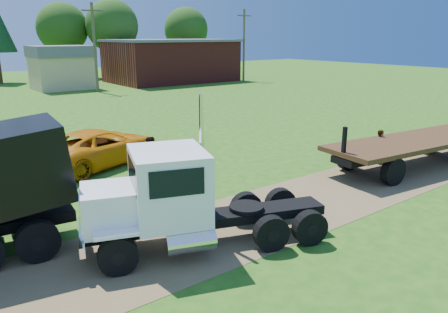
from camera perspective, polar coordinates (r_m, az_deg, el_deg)
ground at (r=16.22m, az=11.03°, el=-5.73°), size 140.00×140.00×0.00m
dirt_track at (r=16.21m, az=11.03°, el=-5.71°), size 120.00×4.20×0.01m
white_semi_tractor at (r=12.11m, az=-6.75°, el=-5.66°), size 7.14×4.34×4.25m
orange_pickup at (r=20.93m, az=-15.96°, el=1.22°), size 6.63×4.67×1.68m
flatbed_trailer at (r=21.48m, az=23.59°, el=1.31°), size 9.37×3.76×2.34m
spectator_a at (r=21.52m, az=19.73°, el=1.18°), size 0.70×0.65×1.60m
spectator_b at (r=17.90m, az=-9.64°, el=-0.41°), size 1.02×0.84×1.90m
brick_building at (r=58.04m, az=-6.90°, el=12.36°), size 15.40×10.40×5.30m
tan_shed at (r=52.36m, az=-20.44°, el=10.91°), size 6.20×5.40×4.70m
utility_poles at (r=48.20m, az=-16.54°, el=13.65°), size 42.20×0.28×9.00m
tree_row at (r=61.61m, az=-24.81°, el=15.24°), size 55.35×14.42×10.93m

